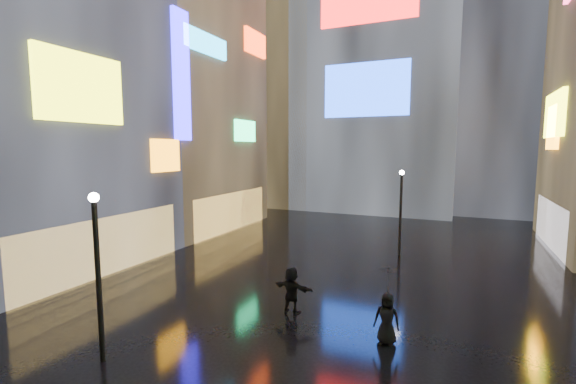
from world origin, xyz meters
The scene contains 11 objects.
ground centered at (0.00, 20.00, 0.00)m, with size 140.00×140.00×0.00m, color black.
building_left_mid centered at (-15.98, 14.01, 11.97)m, with size 10.28×12.70×24.00m.
building_left_far centered at (-15.98, 26.00, 10.98)m, with size 10.28×12.00×22.00m.
tower_main centered at (-3.00, 43.97, 21.01)m, with size 16.00×14.20×42.00m.
tower_flank_right centered at (9.00, 46.00, 17.00)m, with size 12.00×12.00×34.00m, color black.
tower_flank_left centered at (-14.00, 42.00, 13.00)m, with size 10.00×10.00×26.00m, color black.
lamp_near centered at (-4.43, 7.98, 2.94)m, with size 0.30×0.30×5.20m.
lamp_far centered at (2.21, 23.79, 2.94)m, with size 0.30×0.30×5.20m.
pedestrian_4 centered at (3.33, 12.58, 0.86)m, with size 0.84×0.55×1.73m, color black.
pedestrian_5 centered at (-0.53, 13.56, 0.92)m, with size 1.70×0.54×1.83m, color black.
umbrella_2 centered at (3.33, 12.58, 2.18)m, with size 0.98×1.00×0.90m, color black.
Camera 1 is at (5.27, 0.10, 6.47)m, focal length 24.00 mm.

